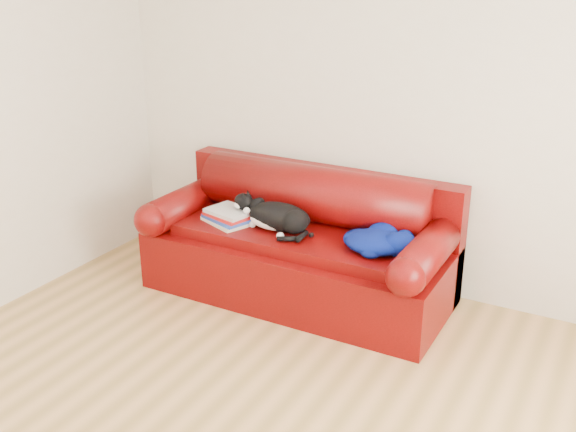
% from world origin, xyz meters
% --- Properties ---
extents(room_shell, '(4.52, 4.02, 2.61)m').
position_xyz_m(room_shell, '(0.12, 0.02, 1.67)').
color(room_shell, beige).
rests_on(room_shell, ground).
extents(sofa_base, '(2.10, 0.90, 0.50)m').
position_xyz_m(sofa_base, '(-0.54, 1.49, 0.24)').
color(sofa_base, '#350202').
rests_on(sofa_base, ground).
extents(sofa_back, '(2.10, 1.01, 0.88)m').
position_xyz_m(sofa_back, '(-0.54, 1.74, 0.54)').
color(sofa_back, '#350202').
rests_on(sofa_back, ground).
extents(book_stack, '(0.41, 0.37, 0.10)m').
position_xyz_m(book_stack, '(-1.03, 1.37, 0.55)').
color(book_stack, beige).
rests_on(book_stack, sofa_base).
extents(cat, '(0.63, 0.38, 0.24)m').
position_xyz_m(cat, '(-0.66, 1.42, 0.59)').
color(cat, black).
rests_on(cat, sofa_base).
extents(blanket, '(0.58, 0.48, 0.15)m').
position_xyz_m(blanket, '(0.08, 1.43, 0.56)').
color(blanket, '#020C41').
rests_on(blanket, sofa_base).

